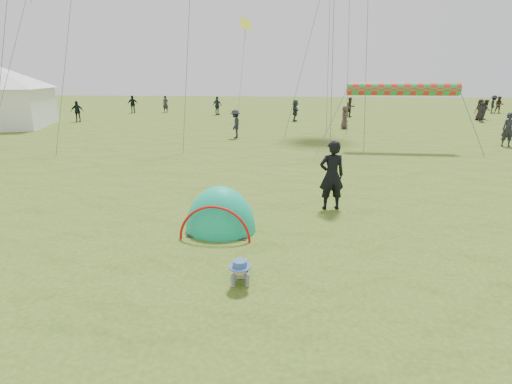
# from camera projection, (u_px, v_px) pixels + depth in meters

# --- Properties ---
(ground) EXTENTS (140.00, 140.00, 0.00)m
(ground) POSITION_uv_depth(u_px,v_px,m) (217.00, 287.00, 7.14)
(ground) COLOR #33571A
(crawling_toddler) EXTENTS (0.59, 0.77, 0.54)m
(crawling_toddler) POSITION_uv_depth(u_px,v_px,m) (240.00, 269.00, 7.22)
(crawling_toddler) COLOR black
(crawling_toddler) RESTS_ON ground
(popup_tent) EXTENTS (1.75, 1.46, 2.22)m
(popup_tent) POSITION_uv_depth(u_px,v_px,m) (221.00, 230.00, 9.75)
(popup_tent) COLOR #06A143
(popup_tent) RESTS_ON ground
(standing_adult) EXTENTS (0.80, 0.62, 1.95)m
(standing_adult) POSITION_uv_depth(u_px,v_px,m) (332.00, 176.00, 11.07)
(standing_adult) COLOR black
(standing_adult) RESTS_ON ground
(crowd_person_0) EXTENTS (0.68, 0.47, 1.79)m
(crowd_person_0) POSITION_uv_depth(u_px,v_px,m) (508.00, 130.00, 21.18)
(crowd_person_0) COLOR #22212C
(crowd_person_0) RESTS_ON ground
(crowd_person_1) EXTENTS (1.08, 1.00, 1.79)m
(crowd_person_1) POSITION_uv_depth(u_px,v_px,m) (350.00, 107.00, 36.60)
(crowd_person_1) COLOR #393029
(crowd_person_1) RESTS_ON ground
(crowd_person_2) EXTENTS (1.11, 0.83, 1.76)m
(crowd_person_2) POSITION_uv_depth(u_px,v_px,m) (133.00, 104.00, 40.72)
(crowd_person_2) COLOR black
(crowd_person_2) RESTS_ON ground
(crowd_person_3) EXTENTS (1.03, 1.31, 1.78)m
(crowd_person_3) POSITION_uv_depth(u_px,v_px,m) (494.00, 104.00, 40.38)
(crowd_person_3) COLOR black
(crowd_person_3) RESTS_ON ground
(crowd_person_4) EXTENTS (0.94, 1.03, 1.77)m
(crowd_person_4) POSITION_uv_depth(u_px,v_px,m) (480.00, 110.00, 33.93)
(crowd_person_4) COLOR black
(crowd_person_4) RESTS_ON ground
(crowd_person_6) EXTENTS (0.71, 0.66, 1.62)m
(crowd_person_6) POSITION_uv_depth(u_px,v_px,m) (483.00, 112.00, 32.49)
(crowd_person_6) COLOR black
(crowd_person_6) RESTS_ON ground
(crowd_person_7) EXTENTS (1.00, 0.91, 1.69)m
(crowd_person_7) POSITION_uv_depth(u_px,v_px,m) (499.00, 105.00, 40.40)
(crowd_person_7) COLOR #423129
(crowd_person_7) RESTS_ON ground
(crowd_person_8) EXTENTS (1.12, 0.84, 1.76)m
(crowd_person_8) POSITION_uv_depth(u_px,v_px,m) (217.00, 106.00, 38.75)
(crowd_person_8) COLOR #21293D
(crowd_person_8) RESTS_ON ground
(crowd_person_9) EXTENTS (0.65, 1.11, 1.70)m
(crowd_person_9) POSITION_uv_depth(u_px,v_px,m) (235.00, 124.00, 24.15)
(crowd_person_9) COLOR #21212B
(crowd_person_9) RESTS_ON ground
(crowd_person_10) EXTENTS (0.65, 0.87, 1.61)m
(crowd_person_10) POSITION_uv_depth(u_px,v_px,m) (345.00, 117.00, 28.49)
(crowd_person_10) COLOR #41302B
(crowd_person_10) RESTS_ON ground
(crowd_person_11) EXTENTS (0.62, 1.65, 1.75)m
(crowd_person_11) POSITION_uv_depth(u_px,v_px,m) (295.00, 110.00, 33.39)
(crowd_person_11) COLOR #25333B
(crowd_person_11) RESTS_ON ground
(crowd_person_12) EXTENTS (0.64, 0.43, 1.71)m
(crowd_person_12) POSITION_uv_depth(u_px,v_px,m) (166.00, 104.00, 41.28)
(crowd_person_12) COLOR #282630
(crowd_person_12) RESTS_ON ground
(crowd_person_13) EXTENTS (0.89, 1.00, 1.70)m
(crowd_person_13) POSITION_uv_depth(u_px,v_px,m) (486.00, 110.00, 34.62)
(crowd_person_13) COLOR #41372A
(crowd_person_13) RESTS_ON ground
(crowd_person_14) EXTENTS (1.07, 0.74, 1.69)m
(crowd_person_14) POSITION_uv_depth(u_px,v_px,m) (77.00, 111.00, 32.77)
(crowd_person_14) COLOR black
(crowd_person_14) RESTS_ON ground
(rainbow_tube_kite) EXTENTS (5.37, 0.64, 0.64)m
(rainbow_tube_kite) POSITION_uv_depth(u_px,v_px,m) (403.00, 89.00, 19.71)
(rainbow_tube_kite) COLOR red
(diamond_kite_8) EXTENTS (1.14, 1.14, 0.93)m
(diamond_kite_8) POSITION_uv_depth(u_px,v_px,m) (245.00, 24.00, 33.25)
(diamond_kite_8) COLOR #F0FE2A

